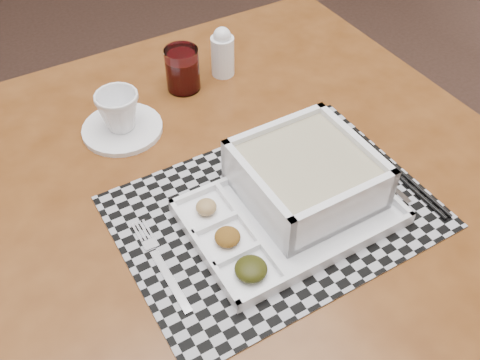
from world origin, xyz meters
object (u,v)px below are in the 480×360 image
Objects in this scene: cup at (119,111)px; juice_glass at (183,71)px; serving_tray at (301,186)px; creamer_bottle at (223,52)px; dining_table at (240,202)px.

juice_glass reaches higher than cup.
juice_glass is at bearing 96.18° from serving_tray.
creamer_bottle reaches higher than cup.
serving_tray is at bearing -97.73° from creamer_bottle.
dining_table is 0.30m from juice_glass.
dining_table is 0.33m from creamer_bottle.
cup is 0.89× the size of juice_glass.
dining_table is at bearing 117.27° from serving_tray.
juice_glass is (-0.04, 0.38, 0.00)m from serving_tray.
juice_glass is 0.83× the size of creamer_bottle.
juice_glass is at bearing -174.58° from creamer_bottle.
serving_tray is 3.07× the size of creamer_bottle.
dining_table is 9.40× the size of creamer_bottle.
dining_table is 0.16m from serving_tray.
cup is at bearing -155.17° from juice_glass.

